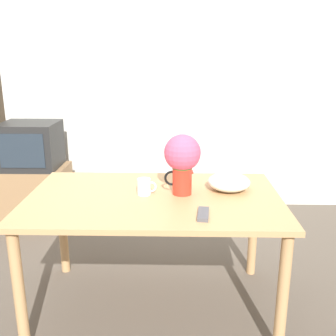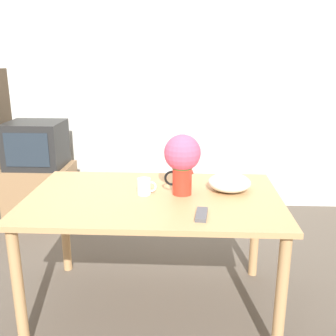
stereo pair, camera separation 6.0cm
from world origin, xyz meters
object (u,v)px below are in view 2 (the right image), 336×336
(flower_vase, at_px, (182,159))
(tv_set, at_px, (36,144))
(white_bowl, at_px, (230,183))
(coffee_mug, at_px, (144,187))

(flower_vase, relative_size, tv_set, 0.71)
(flower_vase, relative_size, white_bowl, 1.39)
(white_bowl, relative_size, tv_set, 0.51)
(white_bowl, height_order, tv_set, tv_set)
(coffee_mug, xyz_separation_m, tv_set, (-1.14, 1.28, -0.05))
(white_bowl, bearing_deg, coffee_mug, -169.54)
(flower_vase, relative_size, coffee_mug, 3.12)
(white_bowl, xyz_separation_m, tv_set, (-1.64, 1.19, -0.06))
(flower_vase, distance_m, tv_set, 1.87)
(coffee_mug, xyz_separation_m, white_bowl, (0.50, 0.09, 0.00))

